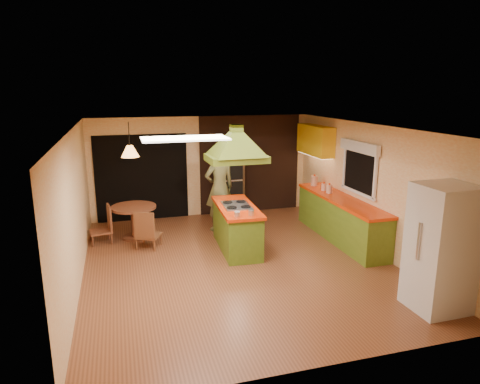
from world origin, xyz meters
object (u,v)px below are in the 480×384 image
object	(u,v)px
kitchen_island	(237,227)
dining_table	(134,216)
wall_oven	(230,180)
canister_large	(314,181)
refrigerator	(441,248)
man	(220,188)

from	to	relation	value
kitchen_island	dining_table	xyz separation A→B (m)	(-1.95, 1.20, 0.05)
kitchen_island	wall_oven	size ratio (longest dim) A/B	0.99
kitchen_island	dining_table	distance (m)	2.29
kitchen_island	canister_large	size ratio (longest dim) A/B	7.91
wall_oven	dining_table	distance (m)	2.68
refrigerator	canister_large	size ratio (longest dim) A/B	8.08
canister_large	kitchen_island	bearing A→B (deg)	-153.12
man	canister_large	bearing A→B (deg)	162.58
refrigerator	wall_oven	bearing A→B (deg)	106.68
man	dining_table	xyz separation A→B (m)	(-1.90, -0.05, -0.48)
wall_oven	canister_large	bearing A→B (deg)	-31.17
wall_oven	dining_table	xyz separation A→B (m)	(-2.42, -1.06, -0.42)
man	dining_table	bearing A→B (deg)	-12.89
refrigerator	dining_table	distance (m)	6.01
dining_table	canister_large	size ratio (longest dim) A/B	4.13
kitchen_island	refrigerator	xyz separation A→B (m)	(2.18, -3.13, 0.48)
dining_table	canister_large	xyz separation A→B (m)	(4.18, -0.07, 0.53)
man	dining_table	size ratio (longest dim) A/B	2.05
kitchen_island	canister_large	distance (m)	2.56
kitchen_island	man	size ratio (longest dim) A/B	0.93
kitchen_island	man	xyz separation A→B (m)	(-0.05, 1.25, 0.53)
kitchen_island	refrigerator	bearing A→B (deg)	-52.08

